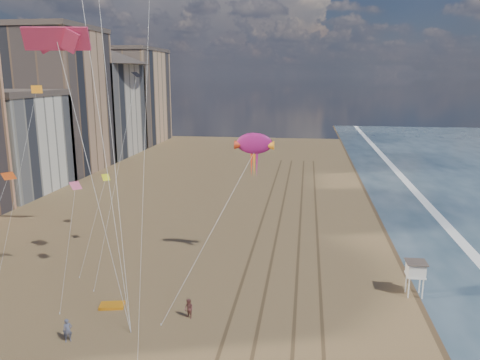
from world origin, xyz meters
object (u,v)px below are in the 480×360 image
Objects in this scene: lifeguard_stand at (416,269)px; grounded_kite at (112,306)px; show_kite at (254,144)px; kite_flyer_a at (68,330)px; kite_flyer_b at (189,309)px.

grounded_kite is at bearing -167.22° from lifeguard_stand.
lifeguard_stand reaches higher than grounded_kite.
show_kite reaches higher than grounded_kite.
show_kite reaches higher than kite_flyer_a.
show_kite is 10.32× the size of kite_flyer_a.
lifeguard_stand is 0.18× the size of show_kite.
kite_flyer_a is at bearing -127.44° from show_kite.
lifeguard_stand is at bearing -16.20° from show_kite.
kite_flyer_a is (-1.07, -5.51, 0.78)m from grounded_kite.
lifeguard_stand reaches higher than kite_flyer_a.
show_kite is 23.21m from kite_flyer_a.
kite_flyer_a is 9.28m from kite_flyer_b.
show_kite is at bearing 106.36° from kite_flyer_b.
lifeguard_stand is 1.93× the size of kite_flyer_b.
grounded_kite is 19.73m from show_kite.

